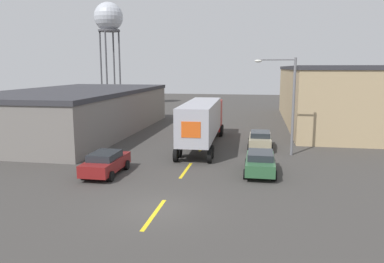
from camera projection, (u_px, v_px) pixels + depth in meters
ground_plane at (158, 209)px, 17.92m from camera, size 160.00×160.00×0.00m
road_centerline at (186, 170)px, 24.68m from camera, size 0.20×19.08×0.01m
warehouse_left at (77, 111)px, 39.08m from camera, size 12.53×25.47×4.47m
warehouse_right at (329, 95)px, 44.89m from camera, size 10.27×29.08×6.89m
semi_truck at (203, 119)px, 32.14m from camera, size 3.05×13.73×3.90m
parked_car_right_near at (260, 162)px, 23.72m from camera, size 1.99×4.33×1.46m
parked_car_right_mid at (260, 139)px, 31.26m from camera, size 1.99×4.33×1.46m
parked_car_left_near at (106, 163)px, 23.59m from camera, size 1.99×4.33×1.46m
water_tower at (109, 19)px, 63.99m from camera, size 4.92×4.92×17.77m
street_lamp at (288, 98)px, 28.34m from camera, size 3.11×0.32×7.44m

